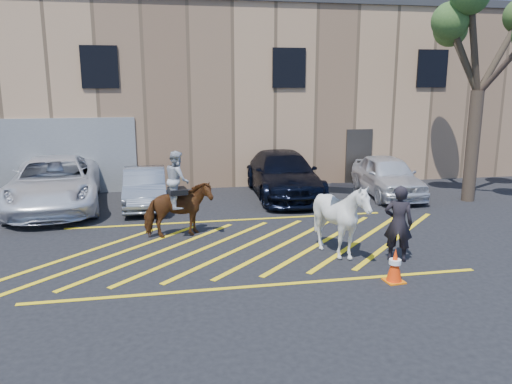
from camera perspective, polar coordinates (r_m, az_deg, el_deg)
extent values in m
plane|color=black|center=(12.97, -1.67, -5.88)|extent=(90.00, 90.00, 0.00)
imported|color=white|center=(17.65, -22.04, 0.95)|extent=(3.33, 6.23, 1.67)
imported|color=gray|center=(17.08, -12.59, 0.54)|extent=(1.43, 3.88, 1.27)
imported|color=black|center=(18.15, 3.12, 2.02)|extent=(2.38, 5.52, 1.58)
imported|color=silver|center=(18.84, 14.77, 1.83)|extent=(2.11, 4.43, 1.46)
imported|color=black|center=(11.99, 15.96, -3.46)|extent=(0.78, 0.68, 1.79)
cube|color=tan|center=(24.24, -6.34, 11.05)|extent=(32.00, 10.00, 7.00)
cube|color=#2D2D30|center=(24.43, -6.56, 19.64)|extent=(32.20, 10.20, 0.30)
cube|color=black|center=(19.23, -17.45, 13.48)|extent=(1.30, 0.08, 1.50)
cube|color=black|center=(19.75, 3.79, 13.97)|extent=(1.30, 0.08, 1.50)
cube|color=black|center=(22.03, 19.49, 13.15)|extent=(1.30, 0.08, 1.50)
cube|color=#38332D|center=(20.92, 11.65, 4.04)|extent=(1.10, 0.08, 2.20)
cube|color=yellow|center=(12.74, -20.57, -7.02)|extent=(4.20, 4.20, 0.01)
cube|color=yellow|center=(12.60, -15.83, -6.91)|extent=(4.20, 4.20, 0.01)
cube|color=yellow|center=(12.54, -11.02, -6.74)|extent=(4.20, 4.20, 0.01)
cube|color=yellow|center=(12.57, -6.21, -6.53)|extent=(4.20, 4.20, 0.01)
cube|color=yellow|center=(12.69, -1.45, -6.27)|extent=(4.20, 4.20, 0.01)
cube|color=yellow|center=(12.89, 3.18, -5.98)|extent=(4.20, 4.20, 0.01)
cube|color=yellow|center=(13.18, 7.64, -5.67)|extent=(4.20, 4.20, 0.01)
cube|color=yellow|center=(13.54, 11.88, -5.34)|extent=(4.20, 4.20, 0.01)
cube|color=yellow|center=(13.96, 15.88, -4.99)|extent=(4.20, 4.20, 0.01)
cube|color=yellow|center=(15.05, -3.01, -3.25)|extent=(9.50, 0.12, 0.01)
cube|color=yellow|center=(10.39, 0.84, -10.65)|extent=(9.50, 0.12, 0.01)
imported|color=#583414|center=(13.45, -8.89, -2.05)|extent=(1.87, 1.07, 1.49)
imported|color=#A5A8B0|center=(13.27, -9.01, 1.41)|extent=(0.68, 0.82, 1.52)
cube|color=black|center=(13.33, -8.96, 0.12)|extent=(0.54, 0.62, 0.14)
imported|color=white|center=(11.91, 9.67, -3.03)|extent=(2.12, 2.20, 1.88)
cube|color=black|center=(11.74, 9.80, 0.42)|extent=(0.71, 0.66, 0.14)
cube|color=orange|center=(10.98, 15.47, -9.77)|extent=(0.42, 0.42, 0.03)
cone|color=#FA390A|center=(10.85, 15.59, -7.99)|extent=(0.32, 0.32, 0.70)
cylinder|color=white|center=(10.83, 15.61, -7.69)|extent=(0.25, 0.25, 0.10)
cylinder|color=#493C2C|center=(18.75, 23.50, 4.77)|extent=(0.44, 0.44, 3.80)
cylinder|color=#46392A|center=(19.21, 26.08, 13.92)|extent=(1.76, 0.51, 2.68)
cylinder|color=#433628|center=(19.31, 22.63, 13.70)|extent=(0.33, 1.88, 2.34)
cylinder|color=#423728|center=(18.30, 22.70, 13.95)|extent=(1.40, 0.20, 2.39)
cylinder|color=#4C392E|center=(18.23, 26.46, 12.82)|extent=(0.78, 1.62, 1.96)
cylinder|color=#453A2A|center=(18.16, 23.65, 15.02)|extent=(1.16, 0.77, 3.11)
sphere|color=#4E7130|center=(20.07, 21.33, 16.89)|extent=(1.20, 1.20, 1.20)
sphere|color=#44672C|center=(18.06, 21.32, 17.76)|extent=(1.20, 1.20, 1.20)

